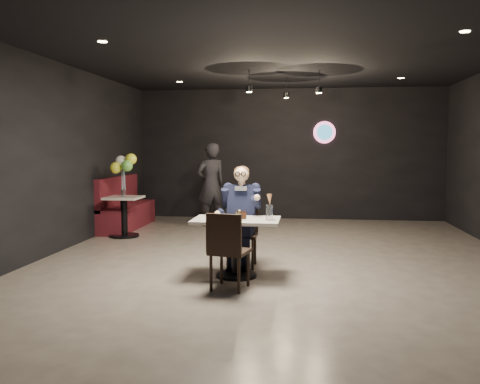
# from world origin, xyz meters

# --- Properties ---
(floor) EXTENTS (9.00, 9.00, 0.00)m
(floor) POSITION_xyz_m (0.00, 0.00, 0.00)
(floor) COLOR gray
(floor) RESTS_ON ground
(wall_sign) EXTENTS (0.50, 0.06, 0.50)m
(wall_sign) POSITION_xyz_m (0.80, 4.47, 2.00)
(wall_sign) COLOR pink
(wall_sign) RESTS_ON floor
(pendant_lights) EXTENTS (1.40, 1.20, 0.36)m
(pendant_lights) POSITION_xyz_m (0.00, 2.00, 2.88)
(pendant_lights) COLOR black
(pendant_lights) RESTS_ON floor
(main_table) EXTENTS (1.10, 0.70, 0.75)m
(main_table) POSITION_xyz_m (-0.49, -0.97, 0.38)
(main_table) COLOR silver
(main_table) RESTS_ON floor
(chair_far) EXTENTS (0.42, 0.46, 0.92)m
(chair_far) POSITION_xyz_m (-0.49, -0.42, 0.46)
(chair_far) COLOR black
(chair_far) RESTS_ON floor
(chair_near) EXTENTS (0.50, 0.53, 0.92)m
(chair_near) POSITION_xyz_m (-0.49, -1.53, 0.46)
(chair_near) COLOR black
(chair_near) RESTS_ON floor
(seated_man) EXTENTS (0.60, 0.80, 1.44)m
(seated_man) POSITION_xyz_m (-0.49, -0.42, 0.72)
(seated_man) COLOR black
(seated_man) RESTS_ON floor
(dessert_plate) EXTENTS (0.23, 0.23, 0.01)m
(dessert_plate) POSITION_xyz_m (-0.43, -1.03, 0.76)
(dessert_plate) COLOR white
(dessert_plate) RESTS_ON main_table
(cake_slice) EXTENTS (0.15, 0.14, 0.09)m
(cake_slice) POSITION_xyz_m (-0.42, -1.05, 0.81)
(cake_slice) COLOR black
(cake_slice) RESTS_ON dessert_plate
(mint_leaf) EXTENTS (0.06, 0.04, 0.01)m
(mint_leaf) POSITION_xyz_m (-0.44, -1.10, 0.84)
(mint_leaf) COLOR #2C883C
(mint_leaf) RESTS_ON cake_slice
(sundae_glass) EXTENTS (0.09, 0.09, 0.19)m
(sundae_glass) POSITION_xyz_m (-0.06, -1.02, 0.85)
(sundae_glass) COLOR silver
(sundae_glass) RESTS_ON main_table
(wafer_cone) EXTENTS (0.08, 0.08, 0.14)m
(wafer_cone) POSITION_xyz_m (-0.06, -0.99, 1.00)
(wafer_cone) COLOR tan
(wafer_cone) RESTS_ON sundae_glass
(booth_bench) EXTENTS (0.53, 2.12, 1.06)m
(booth_bench) POSITION_xyz_m (-3.25, 2.67, 0.53)
(booth_bench) COLOR #440E18
(booth_bench) RESTS_ON floor
(side_table) EXTENTS (0.63, 0.63, 0.78)m
(side_table) POSITION_xyz_m (-2.95, 1.67, 0.39)
(side_table) COLOR silver
(side_table) RESTS_ON floor
(balloon_vase) EXTENTS (0.09, 0.09, 0.14)m
(balloon_vase) POSITION_xyz_m (-2.95, 1.67, 0.82)
(balloon_vase) COLOR silver
(balloon_vase) RESTS_ON side_table
(balloon_bunch) EXTENTS (0.38, 0.38, 0.63)m
(balloon_bunch) POSITION_xyz_m (-2.95, 1.67, 1.21)
(balloon_bunch) COLOR yellow
(balloon_bunch) RESTS_ON balloon_vase
(passerby) EXTENTS (0.76, 0.70, 1.75)m
(passerby) POSITION_xyz_m (-1.59, 3.21, 0.87)
(passerby) COLOR black
(passerby) RESTS_ON floor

